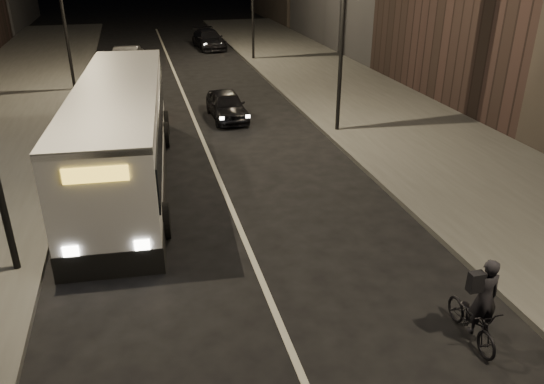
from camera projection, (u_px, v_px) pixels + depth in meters
ground at (288, 343)px, 10.52m from camera, size 180.00×180.00×0.00m
sidewalk_right at (380, 113)px, 24.70m from camera, size 7.00×70.00×0.16m
city_bus at (122, 130)px, 17.14m from camera, size 3.49×12.12×3.23m
cyclist_on_bicycle at (476, 313)px, 10.33m from camera, size 0.67×1.73×1.96m
car_near at (227, 105)px, 23.89m from camera, size 1.59×3.75×1.26m
car_mid at (128, 57)px, 33.79m from camera, size 2.08×4.54×1.44m
car_far at (209, 39)px, 40.30m from camera, size 2.32×4.89×1.38m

